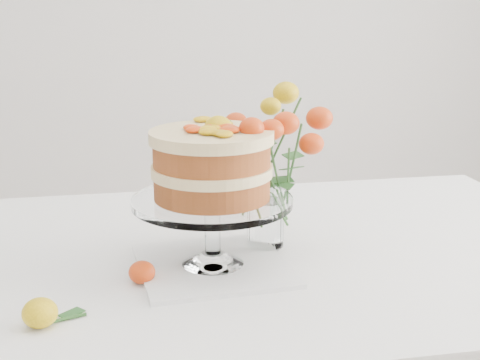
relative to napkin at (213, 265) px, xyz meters
name	(u,v)px	position (x,y,z in m)	size (l,w,h in m)	color
table	(258,285)	(0.11, 0.08, -0.09)	(1.43, 0.93, 0.76)	#A27A5F
napkin	(213,265)	(0.00, 0.00, 0.00)	(0.27, 0.27, 0.01)	white
cake_stand	(212,172)	(0.00, 0.00, 0.18)	(0.30, 0.30, 0.27)	white
rose_vase	(266,144)	(0.12, 0.08, 0.21)	(0.32, 0.32, 0.37)	white
loose_rose_near	(40,313)	(-0.30, -0.18, 0.02)	(0.10, 0.06, 0.05)	yellow
loose_rose_far	(142,272)	(-0.13, -0.04, 0.02)	(0.09, 0.05, 0.04)	red
stray_petal_a	(206,270)	(-0.01, -0.02, 0.00)	(0.03, 0.02, 0.00)	gold
stray_petal_b	(263,275)	(0.09, -0.06, 0.00)	(0.03, 0.02, 0.00)	gold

